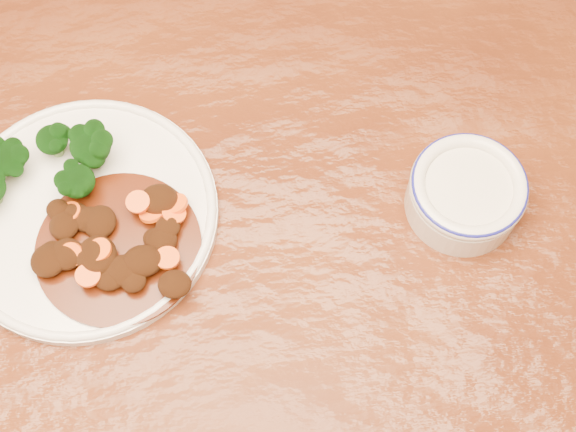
{
  "coord_description": "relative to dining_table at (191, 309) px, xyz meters",
  "views": [
    {
      "loc": [
        0.1,
        -0.28,
        1.52
      ],
      "look_at": [
        0.11,
        0.07,
        0.77
      ],
      "focal_mm": 50.0,
      "sensor_mm": 36.0,
      "label": 1
    }
  ],
  "objects": [
    {
      "name": "mince_stew",
      "position": [
        -0.07,
        0.04,
        0.1
      ],
      "size": [
        0.17,
        0.17,
        0.03
      ],
      "color": "#4D1508",
      "rests_on": "dinner_plate"
    },
    {
      "name": "broccoli_florets",
      "position": [
        -0.14,
        0.12,
        0.12
      ],
      "size": [
        0.14,
        0.09,
        0.05
      ],
      "color": "#5E8343",
      "rests_on": "dinner_plate"
    },
    {
      "name": "ground",
      "position": [
        0.0,
        0.0,
        -0.67
      ],
      "size": [
        4.0,
        4.0,
        0.0
      ],
      "primitive_type": "plane",
      "color": "#462111",
      "rests_on": "ground"
    },
    {
      "name": "dip_bowl",
      "position": [
        0.29,
        0.08,
        0.11
      ],
      "size": [
        0.12,
        0.12,
        0.05
      ],
      "rotation": [
        0.0,
        0.0,
        0.43
      ],
      "color": "silver",
      "rests_on": "dining_table"
    },
    {
      "name": "dining_table",
      "position": [
        0.0,
        0.0,
        0.0
      ],
      "size": [
        1.57,
        1.02,
        0.75
      ],
      "rotation": [
        0.0,
        0.0,
        0.08
      ],
      "color": "#5E2A10",
      "rests_on": "ground"
    },
    {
      "name": "dinner_plate",
      "position": [
        -0.1,
        0.08,
        0.09
      ],
      "size": [
        0.28,
        0.28,
        0.02
      ],
      "rotation": [
        0.0,
        0.0,
        0.42
      ],
      "color": "white",
      "rests_on": "dining_table"
    }
  ]
}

